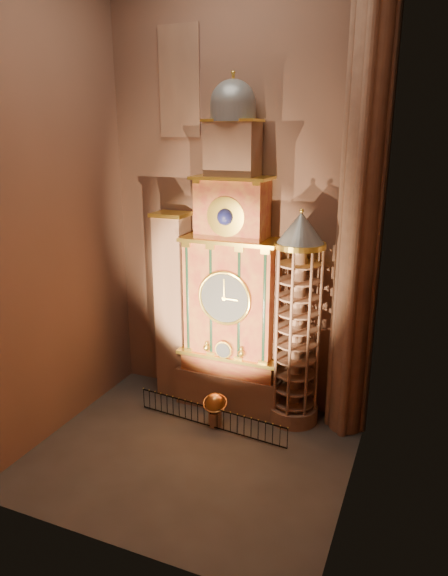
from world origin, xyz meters
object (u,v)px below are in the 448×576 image
at_px(celestial_globe, 215,407).
at_px(portrait_tower, 173,306).
at_px(astronomical_clock, 232,286).
at_px(iron_railing, 211,417).
at_px(stair_turret, 297,323).

bearing_deg(celestial_globe, portrait_tower, 145.34).
distance_m(astronomical_clock, iron_railing, 6.64).
bearing_deg(iron_railing, portrait_tower, 141.38).
relative_size(portrait_tower, iron_railing, 1.26).
relative_size(stair_turret, celestial_globe, 6.13).
relative_size(astronomical_clock, iron_railing, 2.06).
height_order(astronomical_clock, stair_turret, astronomical_clock).
bearing_deg(iron_railing, astronomical_clock, 88.79).
bearing_deg(iron_railing, celestial_globe, 66.72).
height_order(portrait_tower, iron_railing, portrait_tower).
bearing_deg(celestial_globe, iron_railing, -113.28).
xyz_separation_m(astronomical_clock, stair_turret, (3.50, -0.26, -1.41)).
bearing_deg(stair_turret, iron_railing, -146.09).
bearing_deg(stair_turret, celestial_globe, -148.41).
distance_m(portrait_tower, iron_railing, 6.25).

